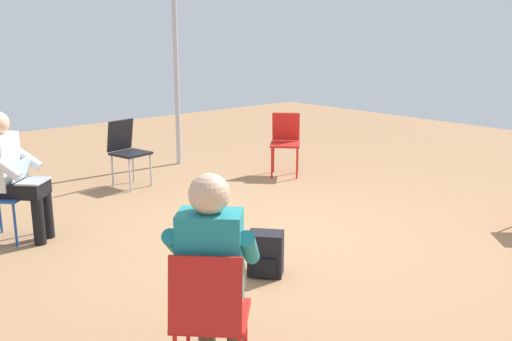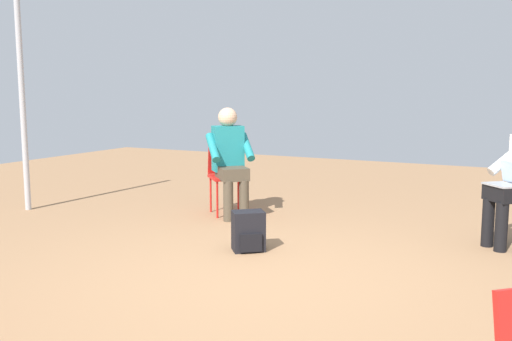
{
  "view_description": "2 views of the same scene",
  "coord_description": "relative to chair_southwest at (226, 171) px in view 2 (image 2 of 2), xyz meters",
  "views": [
    {
      "loc": [
        -3.66,
        -3.71,
        1.95
      ],
      "look_at": [
        -0.23,
        0.17,
        0.68
      ],
      "focal_mm": 40.0,
      "sensor_mm": 36.0,
      "label": 1
    },
    {
      "loc": [
        3.7,
        1.84,
        1.43
      ],
      "look_at": [
        -0.1,
        -0.1,
        0.83
      ],
      "focal_mm": 40.0,
      "sensor_mm": 36.0,
      "label": 2
    }
  ],
  "objects": [
    {
      "name": "tent_pole_near",
      "position": [
        0.94,
        -2.23,
        0.88
      ],
      "size": [
        0.07,
        0.07,
        2.74
      ],
      "primitive_type": "cylinder",
      "color": "#B2B2B7",
      "rests_on": "ground"
    },
    {
      "name": "chair_southwest",
      "position": [
        0.0,
        0.0,
        0.0
      ],
      "size": [
        0.58,
        0.58,
        0.85
      ],
      "rotation": [
        0.0,
        0.0,
        -0.8
      ],
      "color": "red",
      "rests_on": "ground"
    },
    {
      "name": "backpack_near_laptop_user",
      "position": [
        1.3,
        0.98,
        -0.34
      ],
      "size": [
        0.33,
        0.34,
        0.36
      ],
      "rotation": [
        0.0,
        0.0,
        2.26
      ],
      "color": "black",
      "rests_on": "ground"
    },
    {
      "name": "person_in_teal",
      "position": [
        0.12,
        0.12,
        0.2
      ],
      "size": [
        0.63,
        0.63,
        1.24
      ],
      "rotation": [
        0.0,
        0.0,
        -0.8
      ],
      "color": "#4C4233",
      "rests_on": "ground"
    },
    {
      "name": "ground_plane",
      "position": [
        2.02,
        1.47,
        -0.5
      ],
      "size": [
        15.41,
        15.41,
        0.0
      ],
      "primitive_type": "plane",
      "color": "#99704C"
    }
  ]
}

